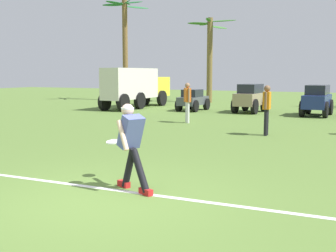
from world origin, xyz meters
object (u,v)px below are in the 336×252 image
(parked_car_slot_a, at_px, (193,100))
(palm_tree_far_left, at_px, (125,42))
(parked_car_slot_b, at_px, (250,97))
(frisbee_thrower, at_px, (131,142))
(box_truck, at_px, (136,86))
(parked_car_slot_c, at_px, (317,100))
(palm_tree_left_of_centre, at_px, (210,54))
(teammate_near_sideline, at_px, (187,99))
(frisbee_in_flight, at_px, (113,142))
(teammate_deep, at_px, (267,105))

(parked_car_slot_a, height_order, palm_tree_far_left, palm_tree_far_left)
(parked_car_slot_b, bearing_deg, frisbee_thrower, -82.41)
(box_truck, height_order, palm_tree_far_left, palm_tree_far_left)
(parked_car_slot_a, bearing_deg, parked_car_slot_c, -0.29)
(frisbee_thrower, bearing_deg, box_truck, 120.11)
(box_truck, bearing_deg, frisbee_thrower, -59.89)
(frisbee_thrower, height_order, palm_tree_left_of_centre, palm_tree_left_of_centre)
(teammate_near_sideline, relative_size, box_truck, 0.26)
(box_truck, bearing_deg, parked_car_slot_c, -1.39)
(palm_tree_far_left, bearing_deg, box_truck, -53.29)
(frisbee_in_flight, height_order, parked_car_slot_b, parked_car_slot_b)
(parked_car_slot_c, bearing_deg, teammate_near_sideline, -129.31)
(parked_car_slot_c, relative_size, palm_tree_left_of_centre, 0.43)
(teammate_near_sideline, bearing_deg, teammate_deep, -29.42)
(frisbee_in_flight, xyz_separation_m, parked_car_slot_b, (-1.24, 14.06, 0.06))
(palm_tree_far_left, height_order, palm_tree_left_of_centre, palm_tree_far_left)
(frisbee_in_flight, height_order, palm_tree_far_left, palm_tree_far_left)
(parked_car_slot_b, relative_size, palm_tree_far_left, 0.34)
(frisbee_thrower, relative_size, palm_tree_far_left, 0.20)
(palm_tree_far_left, distance_m, palm_tree_left_of_centre, 6.25)
(frisbee_thrower, bearing_deg, palm_tree_left_of_centre, 107.03)
(parked_car_slot_a, height_order, box_truck, box_truck)
(parked_car_slot_a, bearing_deg, frisbee_thrower, -71.14)
(frisbee_thrower, distance_m, palm_tree_left_of_centre, 21.51)
(parked_car_slot_c, relative_size, box_truck, 0.40)
(frisbee_thrower, xyz_separation_m, parked_car_slot_c, (1.24, 14.26, -0.06))
(teammate_deep, distance_m, parked_car_slot_a, 9.00)
(palm_tree_left_of_centre, bearing_deg, palm_tree_far_left, -174.74)
(palm_tree_left_of_centre, bearing_deg, parked_car_slot_c, -39.50)
(parked_car_slot_b, bearing_deg, frisbee_in_flight, -84.97)
(box_truck, bearing_deg, parked_car_slot_a, -3.30)
(palm_tree_far_left, xyz_separation_m, palm_tree_left_of_centre, (6.16, 0.57, -0.94))
(teammate_near_sideline, xyz_separation_m, palm_tree_far_left, (-9.46, 10.74, 3.18))
(frisbee_thrower, bearing_deg, parked_car_slot_b, 97.59)
(parked_car_slot_c, bearing_deg, palm_tree_far_left, 157.65)
(parked_car_slot_a, height_order, parked_car_slot_b, parked_car_slot_b)
(frisbee_thrower, distance_m, parked_car_slot_a, 15.11)
(teammate_deep, xyz_separation_m, palm_tree_far_left, (-13.00, 12.73, 3.18))
(frisbee_in_flight, height_order, parked_car_slot_c, parked_car_slot_c)
(teammate_near_sideline, height_order, teammate_deep, same)
(frisbee_in_flight, relative_size, box_truck, 0.05)
(frisbee_thrower, height_order, teammate_near_sideline, teammate_near_sideline)
(teammate_near_sideline, xyz_separation_m, parked_car_slot_a, (-1.93, 5.15, -0.38))
(teammate_near_sideline, height_order, parked_car_slot_b, teammate_near_sideline)
(teammate_near_sideline, relative_size, parked_car_slot_b, 0.65)
(parked_car_slot_b, bearing_deg, palm_tree_far_left, 153.20)
(parked_car_slot_c, height_order, box_truck, box_truck)
(teammate_deep, bearing_deg, parked_car_slot_c, 84.73)
(frisbee_thrower, relative_size, parked_car_slot_c, 0.60)
(parked_car_slot_a, height_order, parked_car_slot_c, parked_car_slot_c)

